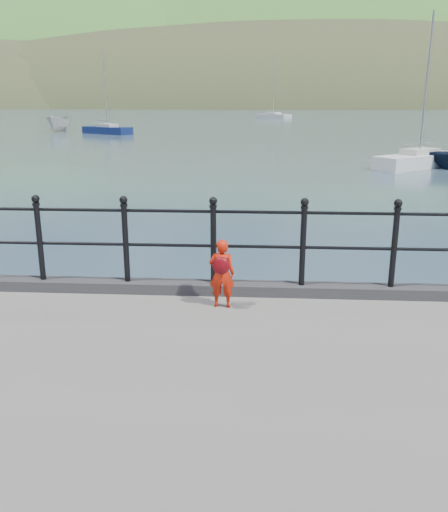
# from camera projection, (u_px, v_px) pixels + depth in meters

# --- Properties ---
(ground) EXTENTS (600.00, 600.00, 0.00)m
(ground) POSITION_uv_depth(u_px,v_px,m) (174.00, 352.00, 7.96)
(ground) COLOR #2D4251
(ground) RESTS_ON ground
(kerb) EXTENTS (60.00, 0.30, 0.15)m
(kerb) POSITION_uv_depth(u_px,v_px,m) (171.00, 287.00, 7.51)
(kerb) COLOR #28282B
(kerb) RESTS_ON quay
(railing) EXTENTS (18.11, 0.11, 1.20)m
(railing) POSITION_uv_depth(u_px,v_px,m) (169.00, 235.00, 7.30)
(railing) COLOR black
(railing) RESTS_ON kerb
(far_shore) EXTENTS (830.00, 200.00, 156.00)m
(far_shore) POSITION_uv_depth(u_px,v_px,m) (342.00, 157.00, 241.17)
(far_shore) COLOR #333A21
(far_shore) RESTS_ON ground
(child) EXTENTS (0.34, 0.30, 0.90)m
(child) POSITION_uv_depth(u_px,v_px,m) (222.00, 273.00, 6.88)
(child) COLOR red
(child) RESTS_ON quay
(launch_white) EXTENTS (1.74, 4.44, 1.70)m
(launch_white) POSITION_uv_depth(u_px,v_px,m) (59.00, 124.00, 57.12)
(launch_white) COLOR beige
(launch_white) RESTS_ON ground
(sailboat_near) EXTENTS (5.40, 4.70, 7.83)m
(sailboat_near) POSITION_uv_depth(u_px,v_px,m) (419.00, 161.00, 28.40)
(sailboat_near) COLOR silver
(sailboat_near) RESTS_ON ground
(sailboat_port) EXTENTS (5.57, 4.26, 7.97)m
(sailboat_port) POSITION_uv_depth(u_px,v_px,m) (107.00, 130.00, 54.02)
(sailboat_port) COLOR #121F50
(sailboat_port) RESTS_ON ground
(sailboat_deep) EXTENTS (6.21, 6.21, 9.91)m
(sailboat_deep) POSITION_uv_depth(u_px,v_px,m) (273.00, 116.00, 93.31)
(sailboat_deep) COLOR beige
(sailboat_deep) RESTS_ON ground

